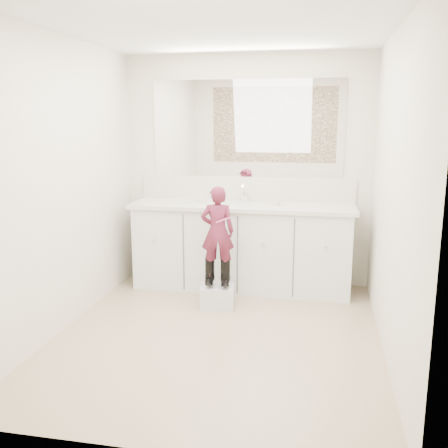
# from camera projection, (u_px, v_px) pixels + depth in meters

# --- Properties ---
(floor) EXTENTS (3.00, 3.00, 0.00)m
(floor) POSITION_uv_depth(u_px,v_px,m) (218.00, 335.00, 4.09)
(floor) COLOR #847456
(floor) RESTS_ON ground
(ceiling) EXTENTS (3.00, 3.00, 0.00)m
(ceiling) POSITION_uv_depth(u_px,v_px,m) (217.00, 25.00, 3.60)
(ceiling) COLOR white
(ceiling) RESTS_ON wall_back
(wall_back) EXTENTS (2.60, 0.00, 2.60)m
(wall_back) POSITION_uv_depth(u_px,v_px,m) (246.00, 171.00, 5.28)
(wall_back) COLOR beige
(wall_back) RESTS_ON floor
(wall_front) EXTENTS (2.60, 0.00, 2.60)m
(wall_front) POSITION_uv_depth(u_px,v_px,m) (154.00, 232.00, 2.40)
(wall_front) COLOR beige
(wall_front) RESTS_ON floor
(wall_left) EXTENTS (0.00, 3.00, 3.00)m
(wall_left) POSITION_uv_depth(u_px,v_px,m) (63.00, 186.00, 4.09)
(wall_left) COLOR beige
(wall_left) RESTS_ON floor
(wall_right) EXTENTS (0.00, 3.00, 3.00)m
(wall_right) POSITION_uv_depth(u_px,v_px,m) (394.00, 195.00, 3.60)
(wall_right) COLOR beige
(wall_right) RESTS_ON floor
(vanity_cabinet) EXTENTS (2.20, 0.55, 0.85)m
(vanity_cabinet) POSITION_uv_depth(u_px,v_px,m) (242.00, 248.00, 5.18)
(vanity_cabinet) COLOR silver
(vanity_cabinet) RESTS_ON floor
(countertop) EXTENTS (2.28, 0.58, 0.04)m
(countertop) POSITION_uv_depth(u_px,v_px,m) (242.00, 206.00, 5.07)
(countertop) COLOR beige
(countertop) RESTS_ON vanity_cabinet
(backsplash) EXTENTS (2.28, 0.03, 0.25)m
(backsplash) POSITION_uv_depth(u_px,v_px,m) (246.00, 189.00, 5.31)
(backsplash) COLOR beige
(backsplash) RESTS_ON countertop
(mirror) EXTENTS (2.00, 0.02, 1.00)m
(mirror) POSITION_uv_depth(u_px,v_px,m) (247.00, 129.00, 5.18)
(mirror) COLOR white
(mirror) RESTS_ON wall_back
(dot_panel) EXTENTS (2.00, 0.01, 1.20)m
(dot_panel) POSITION_uv_depth(u_px,v_px,m) (152.00, 138.00, 2.32)
(dot_panel) COLOR #472819
(dot_panel) RESTS_ON wall_front
(faucet) EXTENTS (0.08, 0.08, 0.10)m
(faucet) POSITION_uv_depth(u_px,v_px,m) (244.00, 197.00, 5.22)
(faucet) COLOR silver
(faucet) RESTS_ON countertop
(cup) EXTENTS (0.11, 0.11, 0.08)m
(cup) POSITION_uv_depth(u_px,v_px,m) (277.00, 201.00, 4.99)
(cup) COLOR beige
(cup) RESTS_ON countertop
(soap_bottle) EXTENTS (0.10, 0.10, 0.18)m
(soap_bottle) POSITION_uv_depth(u_px,v_px,m) (202.00, 194.00, 5.14)
(soap_bottle) COLOR beige
(soap_bottle) RESTS_ON countertop
(step_stool) EXTENTS (0.35, 0.30, 0.20)m
(step_stool) POSITION_uv_depth(u_px,v_px,m) (217.00, 296.00, 4.71)
(step_stool) COLOR silver
(step_stool) RESTS_ON floor
(boot_left) EXTENTS (0.12, 0.19, 0.26)m
(boot_left) POSITION_uv_depth(u_px,v_px,m) (210.00, 272.00, 4.69)
(boot_left) COLOR black
(boot_left) RESTS_ON step_stool
(boot_right) EXTENTS (0.12, 0.19, 0.26)m
(boot_right) POSITION_uv_depth(u_px,v_px,m) (225.00, 273.00, 4.67)
(boot_right) COLOR black
(boot_right) RESTS_ON step_stool
(toddler) EXTENTS (0.34, 0.25, 0.85)m
(toddler) POSITION_uv_depth(u_px,v_px,m) (217.00, 231.00, 4.60)
(toddler) COLOR #A03152
(toddler) RESTS_ON step_stool
(toothbrush) EXTENTS (0.14, 0.03, 0.06)m
(toothbrush) POSITION_uv_depth(u_px,v_px,m) (223.00, 220.00, 4.48)
(toothbrush) COLOR #EE5C96
(toothbrush) RESTS_ON toddler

